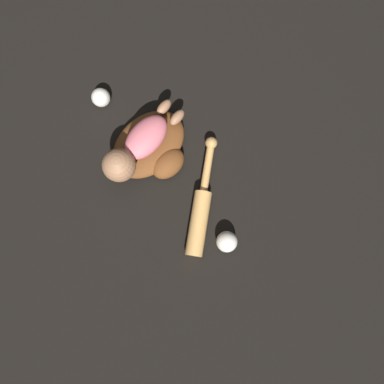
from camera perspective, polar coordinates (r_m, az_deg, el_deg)
name	(u,v)px	position (r m, az deg, el deg)	size (l,w,h in m)	color
ground_plane	(153,149)	(1.46, -5.91, 6.58)	(6.00, 6.00, 0.00)	black
baseball_glove	(152,147)	(1.42, -6.14, 6.78)	(0.32, 0.27, 0.08)	brown
baby_figure	(135,148)	(1.33, -8.64, 6.58)	(0.37, 0.13, 0.12)	#D16670
baseball_bat	(201,209)	(1.36, 1.34, -2.65)	(0.40, 0.28, 0.06)	tan
baseball	(227,242)	(1.35, 5.33, -7.55)	(0.08, 0.08, 0.08)	silver
baseball_spare	(101,97)	(1.53, -13.72, 13.82)	(0.07, 0.07, 0.07)	silver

